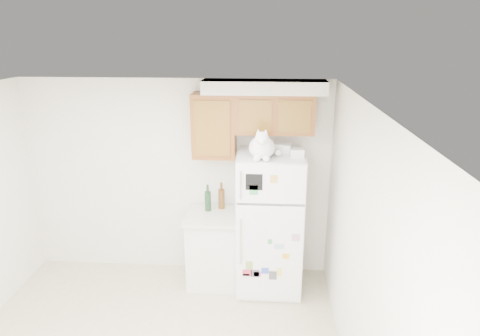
# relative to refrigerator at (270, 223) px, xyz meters

# --- Properties ---
(room_shell) EXTENTS (3.84, 4.04, 2.52)m
(room_shell) POSITION_rel_refrigerator_xyz_m (-1.05, -1.36, 0.82)
(room_shell) COLOR silver
(room_shell) RESTS_ON ground_plane
(refrigerator) EXTENTS (0.76, 0.78, 1.70)m
(refrigerator) POSITION_rel_refrigerator_xyz_m (0.00, 0.00, 0.00)
(refrigerator) COLOR white
(refrigerator) RESTS_ON ground_plane
(base_counter) EXTENTS (0.64, 0.64, 0.92)m
(base_counter) POSITION_rel_refrigerator_xyz_m (-0.69, 0.07, -0.39)
(base_counter) COLOR white
(base_counter) RESTS_ON ground_plane
(cat) EXTENTS (0.35, 0.52, 0.36)m
(cat) POSITION_rel_refrigerator_xyz_m (-0.10, -0.17, 0.98)
(cat) COLOR white
(cat) RESTS_ON refrigerator
(storage_box_back) EXTENTS (0.20, 0.17, 0.10)m
(storage_box_back) POSITION_rel_refrigerator_xyz_m (0.14, 0.09, 0.90)
(storage_box_back) COLOR white
(storage_box_back) RESTS_ON refrigerator
(storage_box_front) EXTENTS (0.16, 0.12, 0.09)m
(storage_box_front) POSITION_rel_refrigerator_xyz_m (0.28, -0.08, 0.89)
(storage_box_front) COLOR white
(storage_box_front) RESTS_ON refrigerator
(bottle_green) EXTENTS (0.08, 0.08, 0.33)m
(bottle_green) POSITION_rel_refrigerator_xyz_m (-0.76, 0.17, 0.24)
(bottle_green) COLOR #19381E
(bottle_green) RESTS_ON base_counter
(bottle_amber) EXTENTS (0.08, 0.08, 0.34)m
(bottle_amber) POSITION_rel_refrigerator_xyz_m (-0.60, 0.25, 0.24)
(bottle_amber) COLOR #593814
(bottle_amber) RESTS_ON base_counter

